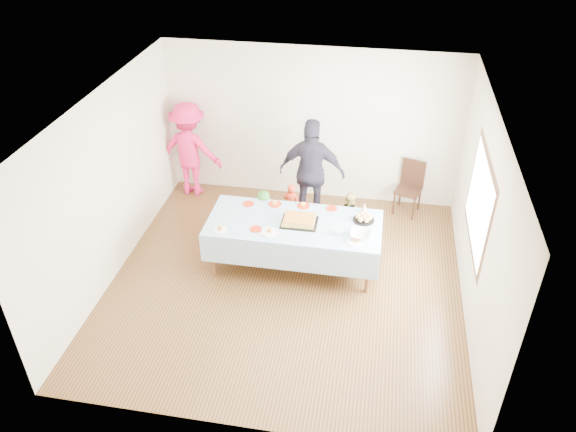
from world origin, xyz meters
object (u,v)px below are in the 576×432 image
birthday_cake (299,220)px  adult_left (190,150)px  party_table (294,225)px  dining_chair (410,184)px

birthday_cake → adult_left: adult_left is taller
party_table → birthday_cake: (0.08, -0.00, 0.10)m
birthday_cake → adult_left: 2.87m
dining_chair → adult_left: adult_left is taller
party_table → dining_chair: size_ratio=2.71×
dining_chair → adult_left: 3.85m
birthday_cake → adult_left: (-2.23, 1.81, 0.03)m
party_table → birthday_cake: 0.13m
party_table → dining_chair: (1.69, 1.86, -0.21)m
birthday_cake → adult_left: bearing=140.9°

